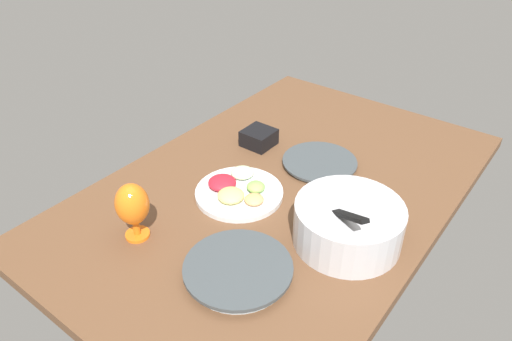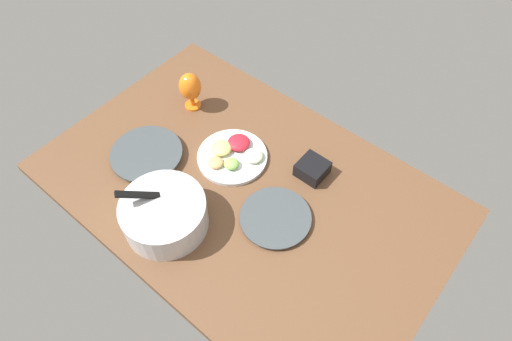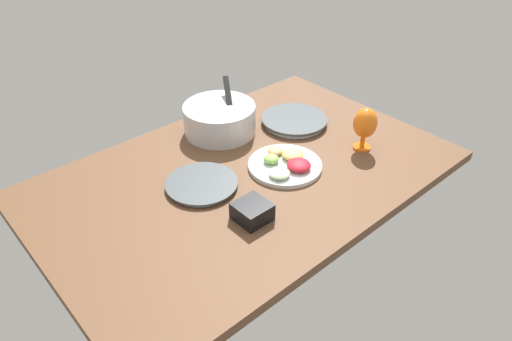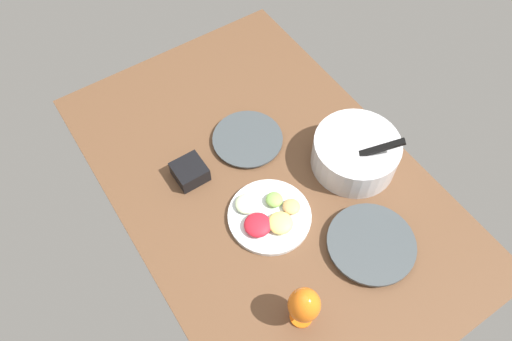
{
  "view_description": "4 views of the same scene",
  "coord_description": "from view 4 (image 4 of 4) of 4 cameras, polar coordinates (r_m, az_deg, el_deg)",
  "views": [
    {
      "loc": [
        111.63,
        74.42,
        96.28
      ],
      "look_at": [
        4.22,
        -7.82,
        5.03
      ],
      "focal_mm": 33.62,
      "sensor_mm": 36.0,
      "label": 1
    },
    {
      "loc": [
        -67.77,
        74.6,
        146.27
      ],
      "look_at": [
        -0.73,
        -6.29,
        5.03
      ],
      "focal_mm": 31.21,
      "sensor_mm": 36.0,
      "label": 2
    },
    {
      "loc": [
        -98.29,
        -115.98,
        107.18
      ],
      "look_at": [
        -1.4,
        -7.26,
        5.03
      ],
      "focal_mm": 33.35,
      "sensor_mm": 36.0,
      "label": 3
    },
    {
      "loc": [
        75.62,
        -54.67,
        151.65
      ],
      "look_at": [
        -2.84,
        -2.74,
        5.03
      ],
      "focal_mm": 33.92,
      "sensor_mm": 36.0,
      "label": 4
    }
  ],
  "objects": [
    {
      "name": "ground_plane",
      "position": [
        1.8,
        1.23,
        -1.44
      ],
      "size": [
        160.0,
        104.0,
        4.0
      ],
      "primitive_type": "cube",
      "color": "brown"
    },
    {
      "name": "dinner_plate_left",
      "position": [
        1.87,
        -1.0,
        3.69
      ],
      "size": [
        27.21,
        27.21,
        1.96
      ],
      "color": "silver",
      "rests_on": "ground_plane"
    },
    {
      "name": "dinner_plate_right",
      "position": [
        1.69,
        13.4,
        -8.47
      ],
      "size": [
        29.97,
        29.97,
        3.01
      ],
      "color": "silver",
      "rests_on": "ground_plane"
    },
    {
      "name": "mixing_bowl",
      "position": [
        1.8,
        11.65,
        2.12
      ],
      "size": [
        31.52,
        31.52,
        20.29
      ],
      "color": "silver",
      "rests_on": "ground_plane"
    },
    {
      "name": "fruit_platter",
      "position": [
        1.69,
        1.51,
        -5.37
      ],
      "size": [
        29.31,
        29.31,
        5.12
      ],
      "color": "silver",
      "rests_on": "ground_plane"
    },
    {
      "name": "hurricane_glass_orange",
      "position": [
        1.47,
        5.69,
        -15.56
      ],
      "size": [
        9.82,
        9.82,
        18.53
      ],
      "color": "orange",
      "rests_on": "ground_plane"
    },
    {
      "name": "square_bowl_black",
      "position": [
        1.78,
        -7.82,
        -0.08
      ],
      "size": [
        11.21,
        11.21,
        6.31
      ],
      "color": "black",
      "rests_on": "ground_plane"
    }
  ]
}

